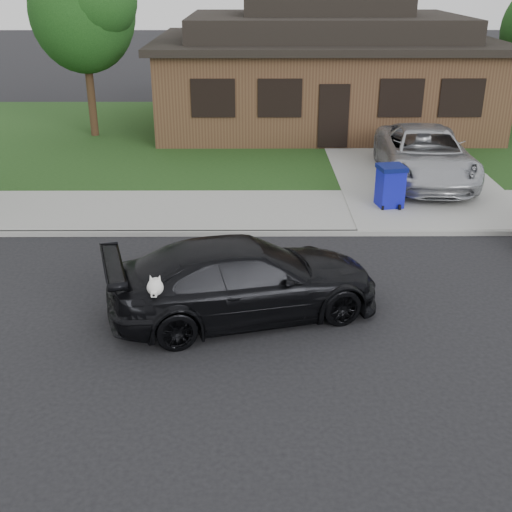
{
  "coord_description": "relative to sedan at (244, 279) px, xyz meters",
  "views": [
    {
      "loc": [
        1.31,
        -10.39,
        5.68
      ],
      "look_at": [
        1.36,
        -0.14,
        1.1
      ],
      "focal_mm": 45.0,
      "sensor_mm": 36.0,
      "label": 1
    }
  ],
  "objects": [
    {
      "name": "ground",
      "position": [
        -1.15,
        0.24,
        -0.7
      ],
      "size": [
        120.0,
        120.0,
        0.0
      ],
      "primitive_type": "plane",
      "color": "black",
      "rests_on": "ground"
    },
    {
      "name": "sidewalk",
      "position": [
        -1.15,
        5.24,
        -0.64
      ],
      "size": [
        60.0,
        3.0,
        0.12
      ],
      "primitive_type": "cube",
      "color": "gray",
      "rests_on": "ground"
    },
    {
      "name": "curb",
      "position": [
        -1.15,
        3.74,
        -0.64
      ],
      "size": [
        60.0,
        0.12,
        0.12
      ],
      "primitive_type": "cube",
      "color": "gray",
      "rests_on": "ground"
    },
    {
      "name": "lawn",
      "position": [
        -1.15,
        13.24,
        -0.64
      ],
      "size": [
        60.0,
        13.0,
        0.13
      ],
      "primitive_type": "cube",
      "color": "#193814",
      "rests_on": "ground"
    },
    {
      "name": "driveway",
      "position": [
        4.85,
        10.24,
        -0.63
      ],
      "size": [
        4.5,
        13.0,
        0.14
      ],
      "primitive_type": "cube",
      "color": "gray",
      "rests_on": "ground"
    },
    {
      "name": "sedan",
      "position": [
        0.0,
        0.0,
        0.0
      ],
      "size": [
        5.17,
        3.21,
        1.4
      ],
      "rotation": [
        0.0,
        0.0,
        1.85
      ],
      "color": "black",
      "rests_on": "ground"
    },
    {
      "name": "minivan",
      "position": [
        5.08,
        7.75,
        0.16
      ],
      "size": [
        2.72,
        5.35,
        1.45
      ],
      "primitive_type": "imported",
      "rotation": [
        0.0,
        0.0,
        -0.06
      ],
      "color": "#B4B6BB",
      "rests_on": "driveway"
    },
    {
      "name": "recycling_bin",
      "position": [
        3.65,
        5.43,
        -0.03
      ],
      "size": [
        0.75,
        0.75,
        1.08
      ],
      "rotation": [
        0.0,
        0.0,
        0.18
      ],
      "color": "#0E129F",
      "rests_on": "sidewalk"
    },
    {
      "name": "house",
      "position": [
        2.85,
        15.24,
        1.43
      ],
      "size": [
        12.6,
        8.6,
        4.65
      ],
      "color": "#422B1C",
      "rests_on": "ground"
    },
    {
      "name": "tree_0",
      "position": [
        -5.49,
        13.12,
        3.78
      ],
      "size": [
        3.78,
        3.6,
        6.34
      ],
      "color": "#332114",
      "rests_on": "ground"
    }
  ]
}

